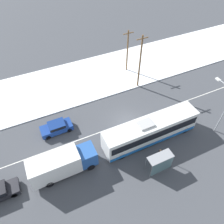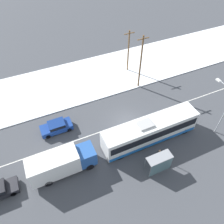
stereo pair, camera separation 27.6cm
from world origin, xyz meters
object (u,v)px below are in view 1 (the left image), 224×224
object	(u,v)px
utility_pole_roadside	(140,62)
sedan_car	(57,127)
box_truck	(62,164)
streetlamp	(223,103)
utility_pole_snowlot	(127,51)
bus_shelter	(161,162)
pedestrian_at_stop	(160,153)
city_bus	(150,130)

from	to	relation	value
utility_pole_roadside	sedan_car	bearing A→B (deg)	-165.80
box_truck	sedan_car	xyz separation A→B (m)	(0.91, 6.14, -0.91)
utility_pole_roadside	streetlamp	bearing A→B (deg)	-68.38
utility_pole_snowlot	streetlamp	bearing A→B (deg)	-75.45
sedan_car	bus_shelter	distance (m)	13.91
box_truck	streetlamp	world-z (taller)	streetlamp
streetlamp	utility_pole_roadside	distance (m)	12.72
streetlamp	utility_pole_roadside	world-z (taller)	utility_pole_roadside
utility_pole_snowlot	pedestrian_at_stop	bearing A→B (deg)	-105.33
pedestrian_at_stop	streetlamp	bearing A→B (deg)	5.88
city_bus	pedestrian_at_stop	bearing A→B (deg)	-98.76
city_bus	utility_pole_roadside	size ratio (longest dim) A/B	1.41
utility_pole_roadside	city_bus	bearing A→B (deg)	-111.71
bus_shelter	utility_pole_roadside	distance (m)	15.41
bus_shelter	box_truck	bearing A→B (deg)	155.89
sedan_car	utility_pole_snowlot	bearing A→B (deg)	-150.61
box_truck	bus_shelter	distance (m)	10.85
city_bus	streetlamp	world-z (taller)	streetlamp
utility_pole_snowlot	sedan_car	bearing A→B (deg)	-150.61
streetlamp	utility_pole_snowlot	world-z (taller)	utility_pole_snowlot
pedestrian_at_stop	utility_pole_snowlot	distance (m)	18.28
streetlamp	utility_pole_roadside	size ratio (longest dim) A/B	0.79
box_truck	streetlamp	xyz separation A→B (m)	(19.87, -2.08, 2.78)
city_bus	streetlamp	distance (m)	9.27
pedestrian_at_stop	streetlamp	world-z (taller)	streetlamp
sedan_car	bus_shelter	size ratio (longest dim) A/B	1.43
sedan_car	pedestrian_at_stop	world-z (taller)	pedestrian_at_stop
box_truck	bus_shelter	world-z (taller)	box_truck
box_truck	utility_pole_snowlot	size ratio (longest dim) A/B	1.00
box_truck	utility_pole_snowlot	distance (m)	21.33
city_bus	sedan_car	bearing A→B (deg)	149.04
bus_shelter	pedestrian_at_stop	bearing A→B (deg)	57.26
sedan_car	streetlamp	distance (m)	20.99
city_bus	bus_shelter	bearing A→B (deg)	-107.42
utility_pole_roadside	utility_pole_snowlot	world-z (taller)	utility_pole_roadside
pedestrian_at_stop	sedan_car	bearing A→B (deg)	137.28
pedestrian_at_stop	box_truck	bearing A→B (deg)	164.45
city_bus	pedestrian_at_stop	world-z (taller)	city_bus
utility_pole_snowlot	utility_pole_roadside	bearing A→B (deg)	-95.00
sedan_car	box_truck	bearing A→B (deg)	81.61
sedan_car	pedestrian_at_stop	xyz separation A→B (m)	(9.91, -9.15, 0.20)
box_truck	utility_pole_roadside	bearing A→B (deg)	32.71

